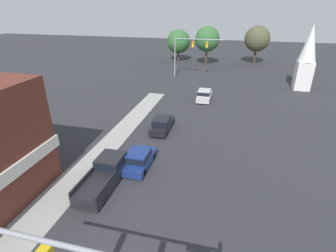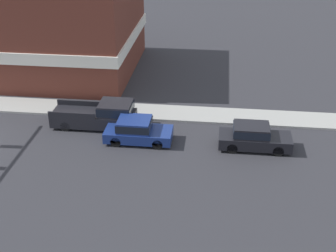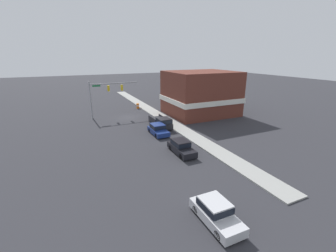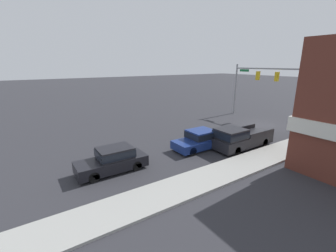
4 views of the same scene
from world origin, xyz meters
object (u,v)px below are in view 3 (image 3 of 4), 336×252
(pickup_truck_parked, at_px, (161,122))
(car_second_ahead, at_px, (181,147))
(car_lead, at_px, (158,129))
(car_oncoming, at_px, (216,212))
(construction_barrel, at_px, (138,106))

(pickup_truck_parked, bearing_deg, car_second_ahead, 80.18)
(car_lead, height_order, car_oncoming, car_oncoming)
(car_lead, distance_m, car_second_ahead, 7.25)
(car_oncoming, height_order, construction_barrel, car_oncoming)
(car_lead, distance_m, pickup_truck_parked, 3.20)
(pickup_truck_parked, bearing_deg, car_lead, 57.96)
(car_lead, height_order, pickup_truck_parked, pickup_truck_parked)
(car_lead, relative_size, car_second_ahead, 0.96)
(car_lead, relative_size, construction_barrel, 3.84)
(car_second_ahead, height_order, car_oncoming, car_oncoming)
(car_second_ahead, bearing_deg, car_lead, -90.22)
(car_lead, bearing_deg, pickup_truck_parked, -122.04)
(construction_barrel, bearing_deg, car_oncoming, 81.17)
(car_oncoming, bearing_deg, construction_barrel, 81.17)
(car_oncoming, distance_m, pickup_truck_parked, 21.64)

